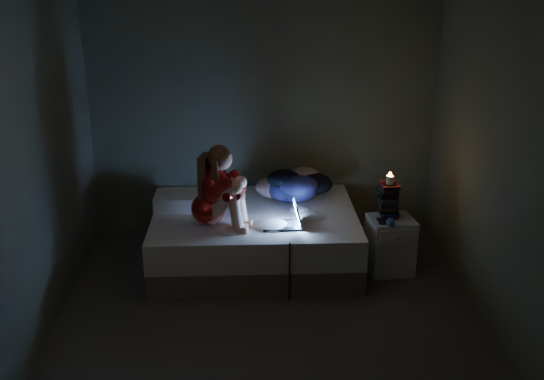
{
  "coord_description": "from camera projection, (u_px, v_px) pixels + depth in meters",
  "views": [
    {
      "loc": [
        -0.19,
        -4.56,
        2.9
      ],
      "look_at": [
        0.05,
        1.0,
        0.8
      ],
      "focal_mm": 41.87,
      "sensor_mm": 36.0,
      "label": 1
    }
  ],
  "objects": [
    {
      "name": "clothes_pile",
      "position": [
        292.0,
        183.0,
        6.4
      ],
      "size": [
        0.57,
        0.47,
        0.33
      ],
      "primitive_type": null,
      "rotation": [
        0.0,
        0.0,
        0.04
      ],
      "color": "navy",
      "rests_on": "bed"
    },
    {
      "name": "nightstand",
      "position": [
        390.0,
        245.0,
        6.06
      ],
      "size": [
        0.45,
        0.41,
        0.54
      ],
      "primitive_type": "cube",
      "rotation": [
        0.0,
        0.0,
        0.12
      ],
      "color": "silver",
      "rests_on": "ground"
    },
    {
      "name": "bed",
      "position": [
        255.0,
        237.0,
        6.23
      ],
      "size": [
        1.95,
        1.46,
        0.54
      ],
      "primitive_type": null,
      "color": "#B4AFA6",
      "rests_on": "ground"
    },
    {
      "name": "candle",
      "position": [
        390.0,
        180.0,
        5.89
      ],
      "size": [
        0.07,
        0.07,
        0.08
      ],
      "primitive_type": "cylinder",
      "color": "beige",
      "rests_on": "book_stack"
    },
    {
      "name": "wall_back",
      "position": [
        263.0,
        115.0,
        6.62
      ],
      "size": [
        3.6,
        0.02,
        2.6
      ],
      "primitive_type": "cube",
      "color": "#556045",
      "rests_on": "ground"
    },
    {
      "name": "blue_orb",
      "position": [
        388.0,
        222.0,
        5.79
      ],
      "size": [
        0.08,
        0.08,
        0.08
      ],
      "primitive_type": "sphere",
      "color": "#34578E",
      "rests_on": "nightstand"
    },
    {
      "name": "laptop",
      "position": [
        281.0,
        214.0,
        5.76
      ],
      "size": [
        0.37,
        0.27,
        0.25
      ],
      "primitive_type": null,
      "rotation": [
        0.0,
        0.0,
        0.05
      ],
      "color": "black",
      "rests_on": "bed"
    },
    {
      "name": "floor",
      "position": [
        271.0,
        323.0,
        5.3
      ],
      "size": [
        3.6,
        3.8,
        0.02
      ],
      "primitive_type": "cube",
      "color": "#3D3938",
      "rests_on": "ground"
    },
    {
      "name": "pillow",
      "position": [
        181.0,
        201.0,
        6.22
      ],
      "size": [
        0.5,
        0.35,
        0.14
      ],
      "primitive_type": "cube",
      "color": "silver",
      "rests_on": "bed"
    },
    {
      "name": "woman",
      "position": [
        207.0,
        186.0,
        5.7
      ],
      "size": [
        0.55,
        0.43,
        0.78
      ],
      "primitive_type": null,
      "rotation": [
        0.0,
        0.0,
        -0.27
      ],
      "color": "#700002",
      "rests_on": "bed"
    },
    {
      "name": "phone",
      "position": [
        381.0,
        221.0,
        5.9
      ],
      "size": [
        0.08,
        0.14,
        0.01
      ],
      "primitive_type": "cube",
      "rotation": [
        0.0,
        0.0,
        -0.07
      ],
      "color": "black",
      "rests_on": "nightstand"
    },
    {
      "name": "book_stack",
      "position": [
        388.0,
        200.0,
        5.96
      ],
      "size": [
        0.19,
        0.25,
        0.32
      ],
      "primitive_type": null,
      "color": "black",
      "rests_on": "nightstand"
    },
    {
      "name": "wall_right",
      "position": [
        504.0,
        172.0,
        4.91
      ],
      "size": [
        0.02,
        3.8,
        2.6
      ],
      "primitive_type": "cube",
      "color": "#556045",
      "rests_on": "ground"
    },
    {
      "name": "wall_front",
      "position": [
        288.0,
        306.0,
        3.05
      ],
      "size": [
        3.6,
        0.02,
        2.6
      ],
      "primitive_type": "cube",
      "color": "#556045",
      "rests_on": "ground"
    },
    {
      "name": "wall_left",
      "position": [
        31.0,
        178.0,
        4.76
      ],
      "size": [
        0.02,
        3.8,
        2.6
      ],
      "primitive_type": "cube",
      "color": "#556045",
      "rests_on": "ground"
    }
  ]
}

